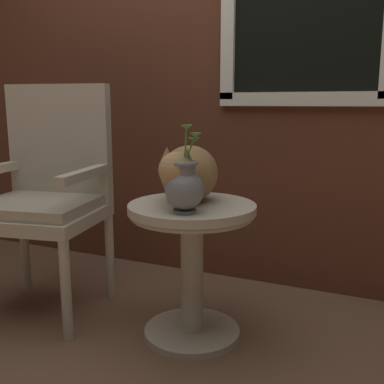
{
  "coord_description": "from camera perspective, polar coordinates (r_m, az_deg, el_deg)",
  "views": [
    {
      "loc": [
        0.92,
        -1.57,
        0.99
      ],
      "look_at": [
        0.18,
        0.09,
        0.63
      ],
      "focal_mm": 42.62,
      "sensor_mm": 36.0,
      "label": 1
    }
  ],
  "objects": [
    {
      "name": "back_wall",
      "position": [
        2.57,
        3.53,
        18.16
      ],
      "size": [
        4.0,
        0.07,
        2.6
      ],
      "color": "#562D1E",
      "rests_on": "ground_plane"
    },
    {
      "name": "wicker_chair",
      "position": [
        2.28,
        -17.68,
        0.46
      ],
      "size": [
        0.62,
        0.58,
        1.08
      ],
      "color": "#B2A893",
      "rests_on": "ground_plane"
    },
    {
      "name": "wicker_side_table",
      "position": [
        1.91,
        0.0,
        -6.87
      ],
      "size": [
        0.53,
        0.53,
        0.58
      ],
      "color": "#B2A893",
      "rests_on": "ground_plane"
    },
    {
      "name": "pewter_vase_with_ivy",
      "position": [
        1.7,
        -0.93,
        0.73
      ],
      "size": [
        0.15,
        0.15,
        0.33
      ],
      "color": "slate",
      "rests_on": "wicker_side_table"
    },
    {
      "name": "cat",
      "position": [
        1.88,
        -0.49,
        2.35
      ],
      "size": [
        0.28,
        0.58,
        0.24
      ],
      "color": "olive",
      "rests_on": "wicker_side_table"
    },
    {
      "name": "ground_plane",
      "position": [
        2.07,
        -5.77,
        -17.52
      ],
      "size": [
        6.0,
        6.0,
        0.0
      ],
      "primitive_type": "plane",
      "color": "brown"
    }
  ]
}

